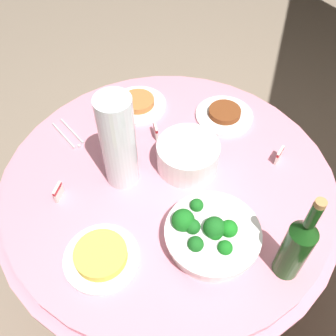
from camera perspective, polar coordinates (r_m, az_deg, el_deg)
The scene contains 13 objects.
ground_plane at distance 1.93m, azimuth -0.00°, elevation -14.93°, with size 6.00×6.00×0.00m, color gray.
buffet_table at distance 1.60m, azimuth -0.00°, elevation -9.42°, with size 1.16×1.16×0.74m.
broccoli_bowl at distance 1.13m, azimuth 6.35°, elevation -9.77°, with size 0.28×0.28×0.11m.
plate_stack at distance 1.29m, azimuth 2.97°, elevation 1.86°, with size 0.21×0.21×0.10m.
wine_bottle at distance 1.06m, azimuth 18.58°, elevation -11.03°, with size 0.07×0.07×0.34m.
decorative_fruit_vase at distance 1.19m, azimuth -7.31°, elevation 3.10°, with size 0.11×0.11×0.34m.
serving_tongs at distance 1.47m, azimuth -14.56°, elevation 4.88°, with size 0.13×0.16×0.01m.
food_plate_fried_egg at distance 1.14m, azimuth -9.91°, elevation -12.80°, with size 0.22×0.22×0.04m.
food_plate_stir_fry at distance 1.50m, azimuth 8.38°, elevation 7.91°, with size 0.22×0.22×0.03m.
food_plate_peanuts at distance 1.53m, azimuth -4.47°, elevation 9.53°, with size 0.22×0.22×0.04m.
label_placard_front at distance 1.27m, azimuth -16.02°, elevation -3.39°, with size 0.05×0.01×0.05m.
label_placard_mid at distance 1.37m, azimuth 16.23°, elevation 1.91°, with size 0.05×0.02×0.05m.
label_placard_rear at distance 1.40m, azimuth -1.87°, elevation 5.63°, with size 0.05×0.03×0.05m.
Camera 1 is at (0.76, 0.23, 1.76)m, focal length 40.98 mm.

